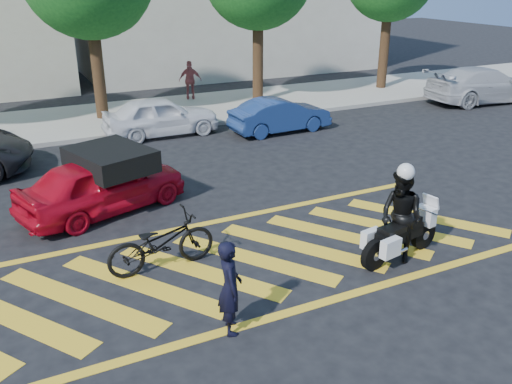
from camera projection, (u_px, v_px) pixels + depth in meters
name	position (u px, v px, depth m)	size (l,w,h in m)	color
ground	(230.00, 264.00, 10.44)	(90.00, 90.00, 0.00)	black
sidewalk	(103.00, 119.00, 20.40)	(60.00, 5.00, 0.15)	#9E998E
crosswalk	(228.00, 264.00, 10.42)	(12.33, 4.00, 0.01)	yellow
officer_bike	(230.00, 287.00, 8.24)	(0.57, 0.37, 1.56)	black
bicycle	(161.00, 242.00, 10.10)	(0.72, 2.08, 1.09)	black
police_motorcycle	(400.00, 236.00, 10.46)	(2.05, 0.80, 0.91)	black
officer_moto	(401.00, 216.00, 10.30)	(0.89, 0.69, 1.83)	black
red_convertible	(103.00, 184.00, 12.51)	(1.58, 3.93, 1.34)	#B7081B
parked_mid_right	(161.00, 116.00, 18.43)	(1.57, 3.90, 1.33)	white
parked_right	(280.00, 115.00, 18.86)	(1.25, 3.58, 1.18)	navy
parked_far_right	(483.00, 85.00, 23.10)	(2.08, 5.12, 1.49)	#ACADB3
pedestrian_right	(190.00, 80.00, 22.98)	(0.95, 0.39, 1.61)	#984546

